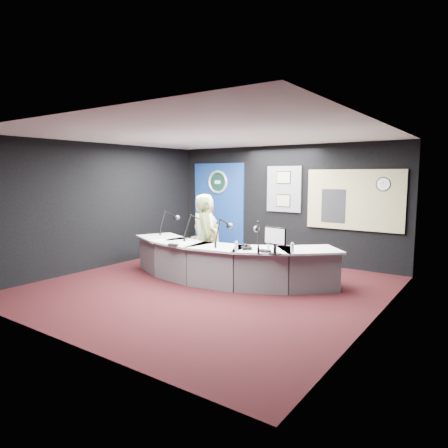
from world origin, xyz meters
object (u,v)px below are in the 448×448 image
Objects in this scene: broadcast_desk at (223,262)px; person_woman at (205,236)px; person_man at (204,230)px; armchair_right at (205,250)px; armchair_left at (204,245)px.

broadcast_desk is 2.73× the size of person_woman.
person_man reaches higher than person_woman.
person_woman reaches higher than armchair_right.
armchair_right reaches higher than broadcast_desk.
armchair_left is 0.37m from person_man.
armchair_left is at bearing -0.00° from person_man.
person_woman is at bearing 146.74° from person_man.
broadcast_desk is 2.71× the size of person_man.
armchair_right is at bearing 164.20° from broadcast_desk.
person_woman is at bearing -27.28° from armchair_left.
person_man is 1.01× the size of person_woman.
armchair_left reaches higher than broadcast_desk.
armchair_left is at bearing 142.16° from broadcast_desk.
person_man is 0.96m from person_woman.
broadcast_desk is 1.55m from person_man.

